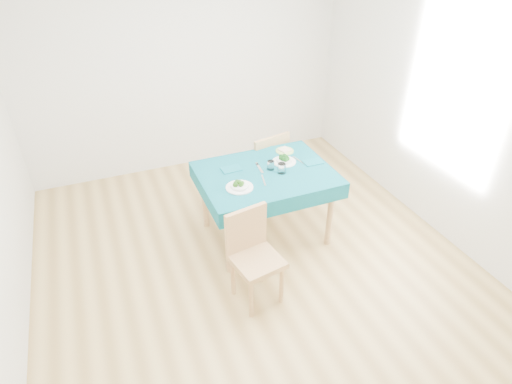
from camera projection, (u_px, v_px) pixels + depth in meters
name	position (u px, v px, depth m)	size (l,w,h in m)	color
room_shell	(256.00, 139.00, 3.38)	(4.02, 4.52, 2.73)	#9E7C42
table	(265.00, 205.00, 4.32)	(1.27, 0.97, 0.76)	#085260
chair_near	(257.00, 256.00, 3.52)	(0.38, 0.42, 0.96)	tan
chair_far	(261.00, 153.00, 4.85)	(0.45, 0.50, 1.13)	tan
bowl_near	(239.00, 184.00, 3.85)	(0.25, 0.25, 0.08)	white
bowl_far	(284.00, 159.00, 4.26)	(0.24, 0.24, 0.07)	white
fork_near	(234.00, 189.00, 3.85)	(0.02, 0.18, 0.00)	silver
knife_near	(264.00, 180.00, 3.98)	(0.02, 0.20, 0.00)	silver
fork_far	(260.00, 168.00, 4.17)	(0.03, 0.20, 0.00)	silver
knife_far	(299.00, 160.00, 4.31)	(0.02, 0.21, 0.00)	silver
napkin_near	(231.00, 169.00, 4.15)	(0.19, 0.13, 0.01)	#0C5C6A
napkin_far	(313.00, 162.00, 4.27)	(0.19, 0.13, 0.01)	#0C5C6A
tumbler_center	(271.00, 165.00, 4.13)	(0.07, 0.07, 0.09)	white
tumbler_side	(282.00, 168.00, 4.07)	(0.08, 0.08, 0.10)	white
side_plate	(285.00, 151.00, 4.47)	(0.19, 0.19, 0.01)	#AAC962
bread_slice	(285.00, 150.00, 4.46)	(0.11, 0.11, 0.02)	beige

